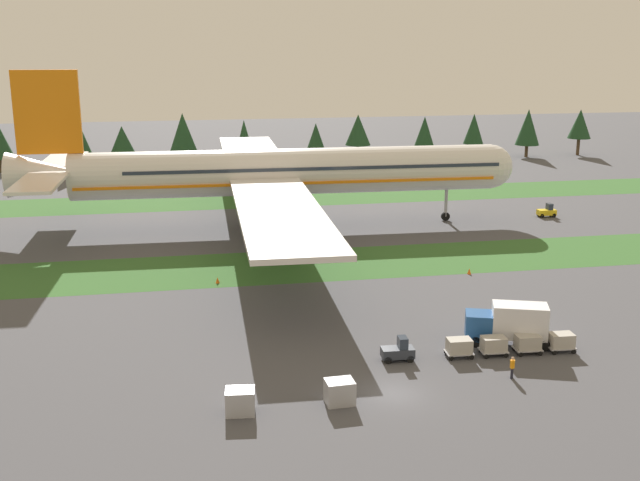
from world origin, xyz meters
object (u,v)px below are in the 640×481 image
uld_container_0 (240,402)px  uld_container_1 (340,392)px  cargo_dolly_lead (459,346)px  ground_crew_marshaller (512,367)px  cargo_dolly_fourth (561,341)px  taxiway_marker_1 (218,280)px  cargo_dolly_third (528,343)px  airliner (271,172)px  baggage_tug (399,351)px  cargo_dolly_second (494,344)px  catering_truck (508,323)px  pushback_tractor (547,211)px  taxiway_marker_0 (469,271)px

uld_container_0 → uld_container_1: size_ratio=1.00×
cargo_dolly_lead → ground_crew_marshaller: ground_crew_marshaller is taller
cargo_dolly_fourth → taxiway_marker_1: cargo_dolly_fourth is taller
ground_crew_marshaller → cargo_dolly_lead: bearing=-119.2°
cargo_dolly_third → airliner: bearing=20.2°
baggage_tug → ground_crew_marshaller: (7.55, -4.84, 0.13)m
cargo_dolly_third → uld_container_0: 24.88m
cargo_dolly_lead → uld_container_1: 12.89m
cargo_dolly_lead → ground_crew_marshaller: size_ratio=1.30×
ground_crew_marshaller → cargo_dolly_fourth: bearing=156.6°
cargo_dolly_second → catering_truck: size_ratio=0.31×
airliner → cargo_dolly_second: (12.36, -47.64, -6.69)m
cargo_dolly_lead → cargo_dolly_second: same height
pushback_tractor → uld_container_1: (-41.69, -52.76, 0.05)m
cargo_dolly_third → pushback_tractor: size_ratio=0.86×
baggage_tug → uld_container_1: size_ratio=1.33×
cargo_dolly_fourth → cargo_dolly_third: bearing=90.0°
cargo_dolly_fourth → pushback_tractor: bearing=-22.4°
cargo_dolly_second → cargo_dolly_fourth: same height
airliner → catering_truck: 48.28m
airliner → cargo_dolly_second: size_ratio=36.71×
airliner → cargo_dolly_third: airliner is taller
baggage_tug → uld_container_1: (-6.19, -6.58, 0.05)m
cargo_dolly_second → catering_truck: (2.03, 1.91, 1.03)m
pushback_tractor → uld_container_0: bearing=139.0°
airliner → cargo_dolly_fourth: size_ratio=36.71×
uld_container_0 → taxiway_marker_0: bearing=45.8°
catering_truck → airliner: bearing=36.4°
cargo_dolly_fourth → taxiway_marker_0: (0.48, 22.03, -0.60)m
catering_truck → uld_container_1: 18.11m
airliner → pushback_tractor: bearing=90.0°
catering_truck → taxiway_marker_1: bearing=65.9°
cargo_dolly_second → cargo_dolly_fourth: size_ratio=1.00×
cargo_dolly_third → taxiway_marker_0: 22.17m
taxiway_marker_0 → cargo_dolly_third: bearing=-98.8°
cargo_dolly_second → pushback_tractor: (27.57, 46.53, -0.10)m
cargo_dolly_fourth → taxiway_marker_1: (-26.86, 23.74, -0.60)m
taxiway_marker_0 → taxiway_marker_1: size_ratio=1.00×
uld_container_1 → uld_container_0: bearing=-177.9°
baggage_tug → uld_container_0: (-13.24, -6.83, 0.07)m
airliner → cargo_dolly_third: (15.25, -47.77, -6.69)m
cargo_dolly_third → cargo_dolly_fourth: (2.90, -0.13, 0.00)m
taxiway_marker_0 → catering_truck: bearing=-102.1°
uld_container_0 → uld_container_1: uld_container_0 is taller
baggage_tug → uld_container_1: bearing=139.3°
cargo_dolly_fourth → uld_container_1: (-19.91, -5.97, -0.06)m
airliner → cargo_dolly_fourth: bearing=22.4°
cargo_dolly_lead → cargo_dolly_third: 5.80m
catering_truck → taxiway_marker_0: catering_truck is taller
cargo_dolly_lead → cargo_dolly_second: 2.90m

